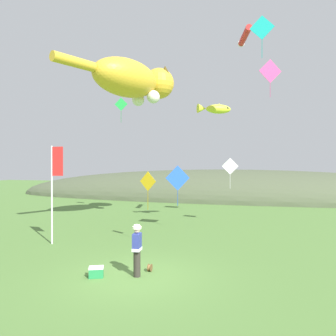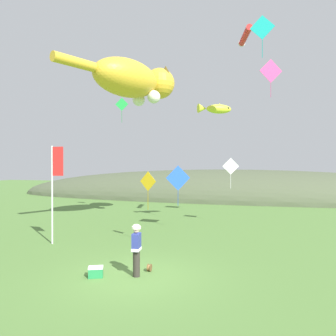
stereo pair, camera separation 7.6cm
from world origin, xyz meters
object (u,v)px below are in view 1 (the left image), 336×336
at_px(kite_giant_cat, 134,80).
at_px(kite_tube_streamer, 245,36).
at_px(festival_banner_pole, 54,180).
at_px(kite_diamond_pink, 270,71).
at_px(kite_diamond_white, 230,167).
at_px(festival_attendant, 137,249).
at_px(kite_fish_windsock, 215,109).
at_px(kite_diamond_green, 121,105).
at_px(kite_diamond_gold, 148,182).
at_px(kite_diamond_blue, 178,178).
at_px(picnic_cooler, 96,272).
at_px(kite_diamond_teal, 262,28).
at_px(kite_spool, 150,268).

distance_m(kite_giant_cat, kite_tube_streamer, 7.25).
distance_m(festival_banner_pole, kite_diamond_pink, 14.44).
bearing_deg(kite_giant_cat, kite_diamond_white, 15.92).
bearing_deg(kite_giant_cat, kite_tube_streamer, 3.80).
xyz_separation_m(festival_attendant, festival_banner_pole, (-5.54, 3.17, 2.16)).
distance_m(kite_fish_windsock, kite_diamond_green, 8.45).
relative_size(kite_diamond_gold, kite_diamond_blue, 0.77).
distance_m(festival_attendant, kite_diamond_gold, 5.03).
relative_size(picnic_cooler, kite_diamond_gold, 0.31).
relative_size(festival_banner_pole, kite_diamond_pink, 1.99).
relative_size(picnic_cooler, kite_diamond_green, 0.30).
bearing_deg(festival_banner_pole, kite_diamond_green, 95.44).
distance_m(picnic_cooler, kite_giant_cat, 13.39).
bearing_deg(kite_tube_streamer, festival_banner_pole, -143.37).
distance_m(festival_attendant, kite_tube_streamer, 14.51).
bearing_deg(kite_diamond_teal, picnic_cooler, -126.92).
distance_m(picnic_cooler, kite_diamond_white, 12.24).
bearing_deg(kite_diamond_white, festival_attendant, -100.84).
relative_size(kite_fish_windsock, kite_diamond_gold, 1.15).
bearing_deg(festival_banner_pole, kite_giant_cat, 74.09).
relative_size(picnic_cooler, kite_giant_cat, 0.07).
height_order(kite_fish_windsock, kite_diamond_teal, kite_diamond_teal).
bearing_deg(kite_diamond_gold, picnic_cooler, -91.02).
bearing_deg(festival_attendant, kite_diamond_pink, 68.07).
bearing_deg(kite_fish_windsock, kite_giant_cat, -174.35).
height_order(kite_diamond_gold, kite_diamond_green, kite_diamond_green).
bearing_deg(kite_diamond_green, kite_spool, -61.17).
bearing_deg(picnic_cooler, kite_spool, 35.64).
xyz_separation_m(festival_attendant, kite_fish_windsock, (1.25, 9.58, 6.30)).
height_order(kite_diamond_blue, kite_diamond_white, kite_diamond_white).
bearing_deg(kite_diamond_blue, kite_tube_streamer, 14.88).
xyz_separation_m(kite_diamond_white, kite_diamond_pink, (2.44, 0.40, 5.98)).
height_order(kite_spool, kite_fish_windsock, kite_fish_windsock).
distance_m(kite_tube_streamer, kite_diamond_pink, 2.81).
xyz_separation_m(festival_banner_pole, kite_giant_cat, (1.68, 5.91, 6.12)).
xyz_separation_m(kite_spool, kite_diamond_teal, (3.80, 6.00, 10.52)).
bearing_deg(kite_fish_windsock, kite_diamond_white, 55.45).
height_order(kite_fish_windsock, kite_diamond_white, kite_fish_windsock).
relative_size(kite_tube_streamer, kite_diamond_blue, 1.03).
relative_size(picnic_cooler, kite_diamond_pink, 0.24).
bearing_deg(picnic_cooler, kite_diamond_teal, 53.08).
relative_size(kite_diamond_gold, kite_diamond_green, 0.97).
relative_size(festival_banner_pole, kite_diamond_white, 2.42).
distance_m(kite_diamond_blue, kite_diamond_teal, 9.23).
bearing_deg(kite_diamond_blue, kite_diamond_green, 142.76).
bearing_deg(festival_banner_pole, picnic_cooler, -40.51).
bearing_deg(festival_banner_pole, kite_diamond_blue, 48.52).
bearing_deg(kite_diamond_green, festival_attendant, -63.24).
bearing_deg(kite_diamond_gold, kite_tube_streamer, 50.29).
xyz_separation_m(kite_diamond_blue, kite_diamond_white, (2.87, 2.25, 0.69)).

